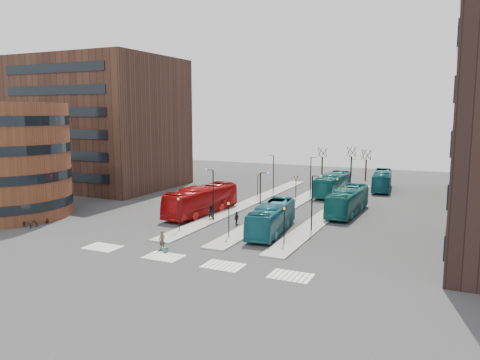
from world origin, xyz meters
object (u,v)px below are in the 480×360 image
at_px(teal_bus_a, 272,218).
at_px(bicycle_mid, 42,220).
at_px(teal_bus_b, 333,184).
at_px(teal_bus_d, 382,180).
at_px(commuter_a, 211,213).
at_px(bicycle_far, 32,222).
at_px(commuter_c, 272,220).
at_px(teal_bus_c, 348,201).
at_px(commuter_b, 237,218).
at_px(bicycle_near, 26,224).
at_px(suitcase, 166,250).
at_px(red_bus, 202,200).
at_px(traveller, 162,240).

relative_size(teal_bus_a, bicycle_mid, 7.23).
xyz_separation_m(teal_bus_b, teal_bus_d, (6.30, 8.18, -0.09)).
relative_size(commuter_a, bicycle_far, 1.02).
xyz_separation_m(teal_bus_b, commuter_c, (-1.20, -23.35, -0.95)).
relative_size(teal_bus_a, teal_bus_b, 0.93).
distance_m(teal_bus_c, teal_bus_d, 21.16).
bearing_deg(commuter_c, teal_bus_b, -152.88).
bearing_deg(commuter_b, teal_bus_b, -7.99).
height_order(commuter_a, commuter_b, commuter_a).
height_order(teal_bus_c, bicycle_near, teal_bus_c).
bearing_deg(suitcase, red_bus, 114.28).
bearing_deg(teal_bus_d, bicycle_mid, -133.74).
bearing_deg(teal_bus_d, teal_bus_a, -106.70).
distance_m(commuter_a, commuter_c, 8.04).
relative_size(teal_bus_b, teal_bus_c, 1.02).
bearing_deg(teal_bus_d, commuter_c, -108.98).
distance_m(teal_bus_c, commuter_c, 12.19).
xyz_separation_m(red_bus, teal_bus_c, (16.79, 7.93, -0.13)).
distance_m(commuter_a, commuter_b, 4.19).
bearing_deg(traveller, bicycle_mid, 170.94).
bearing_deg(teal_bus_b, bicycle_mid, -126.87).
relative_size(teal_bus_a, commuter_b, 7.20).
relative_size(teal_bus_b, commuter_c, 8.07).
relative_size(teal_bus_c, teal_bus_d, 1.03).
relative_size(teal_bus_b, commuter_a, 6.99).
relative_size(teal_bus_c, commuter_b, 7.59).
xyz_separation_m(teal_bus_a, teal_bus_b, (0.36, 25.73, 0.12)).
relative_size(traveller, bicycle_far, 1.03).
bearing_deg(red_bus, teal_bus_c, 30.06).
xyz_separation_m(teal_bus_b, bicycle_mid, (-26.12, -33.09, -1.24)).
bearing_deg(commuter_c, commuter_b, -47.22).
bearing_deg(bicycle_far, commuter_b, -58.93).
height_order(teal_bus_c, traveller, teal_bus_c).
distance_m(suitcase, teal_bus_a, 12.66).
xyz_separation_m(suitcase, bicycle_mid, (-19.47, 3.54, 0.23)).
bearing_deg(red_bus, bicycle_far, -131.85).
xyz_separation_m(commuter_b, bicycle_mid, (-20.91, -8.84, -0.32)).
height_order(teal_bus_a, bicycle_near, teal_bus_a).
bearing_deg(commuter_b, teal_bus_c, -38.11).
distance_m(suitcase, red_bus, 16.63).
bearing_deg(teal_bus_b, bicycle_far, -125.73).
relative_size(red_bus, traveller, 7.30).
height_order(red_bus, traveller, red_bus).
relative_size(suitcase, teal_bus_d, 0.04).
distance_m(red_bus, teal_bus_b, 23.94).
xyz_separation_m(suitcase, red_bus, (-5.07, 15.76, 1.56)).
bearing_deg(teal_bus_c, teal_bus_d, 88.30).
bearing_deg(commuter_c, bicycle_far, -35.87).
height_order(red_bus, bicycle_mid, red_bus).
distance_m(red_bus, bicycle_near, 20.48).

